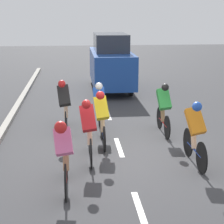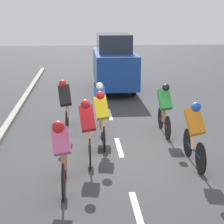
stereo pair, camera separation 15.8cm
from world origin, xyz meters
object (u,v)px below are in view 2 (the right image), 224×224
(cyclist_orange, at_px, (194,132))
(cyclist_green, at_px, (164,108))
(support_car, at_px, (114,63))
(cyclist_pink, at_px, (62,153))
(cyclist_black, at_px, (66,104))
(cyclist_blue, at_px, (101,106))
(cyclist_yellow, at_px, (102,117))
(cyclist_red, at_px, (88,129))

(cyclist_orange, xyz_separation_m, cyclist_green, (0.18, -2.26, -0.02))
(cyclist_green, bearing_deg, support_car, -82.36)
(cyclist_pink, height_order, cyclist_green, cyclist_green)
(cyclist_black, xyz_separation_m, support_car, (-1.91, -5.84, 0.40))
(cyclist_pink, bearing_deg, support_car, -100.79)
(cyclist_pink, xyz_separation_m, cyclist_blue, (-0.92, -3.58, -0.00))
(cyclist_pink, xyz_separation_m, support_car, (-1.84, -9.64, 0.42))
(cyclist_yellow, xyz_separation_m, cyclist_blue, (-0.02, -1.17, -0.02))
(cyclist_pink, height_order, support_car, support_car)
(cyclist_pink, xyz_separation_m, cyclist_green, (-2.70, -3.21, 0.01))
(cyclist_blue, xyz_separation_m, cyclist_orange, (-1.95, 2.63, 0.02))
(cyclist_red, relative_size, cyclist_orange, 0.99)
(cyclist_green, bearing_deg, cyclist_black, -12.04)
(cyclist_pink, bearing_deg, cyclist_blue, -104.47)
(cyclist_blue, bearing_deg, cyclist_red, 79.53)
(cyclist_red, bearing_deg, cyclist_yellow, -110.73)
(cyclist_pink, height_order, cyclist_blue, cyclist_blue)
(cyclist_red, bearing_deg, cyclist_black, -75.79)
(cyclist_black, height_order, cyclist_green, cyclist_black)
(cyclist_green, bearing_deg, cyclist_pink, 49.94)
(cyclist_yellow, relative_size, cyclist_black, 0.92)
(cyclist_black, relative_size, cyclist_orange, 1.03)
(cyclist_yellow, height_order, cyclist_red, cyclist_red)
(cyclist_black, xyz_separation_m, cyclist_blue, (-1.00, 0.22, -0.02))
(cyclist_pink, bearing_deg, cyclist_yellow, -110.47)
(cyclist_orange, relative_size, support_car, 0.39)
(cyclist_yellow, height_order, cyclist_orange, cyclist_orange)
(support_car, bearing_deg, cyclist_black, 71.84)
(cyclist_pink, xyz_separation_m, cyclist_orange, (-2.88, -0.95, 0.02))
(cyclist_red, bearing_deg, cyclist_green, -140.55)
(cyclist_black, relative_size, support_car, 0.40)
(cyclist_yellow, bearing_deg, cyclist_blue, -91.20)
(cyclist_black, distance_m, cyclist_green, 2.84)
(cyclist_pink, height_order, cyclist_red, cyclist_red)
(cyclist_red, relative_size, cyclist_green, 1.05)
(cyclist_yellow, distance_m, cyclist_red, 1.06)
(cyclist_orange, bearing_deg, cyclist_red, -11.36)
(cyclist_yellow, height_order, support_car, support_car)
(cyclist_blue, xyz_separation_m, support_car, (-0.91, -6.06, 0.42))
(cyclist_black, height_order, support_car, support_car)
(cyclist_yellow, relative_size, cyclist_pink, 0.95)
(cyclist_yellow, bearing_deg, cyclist_red, 69.27)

